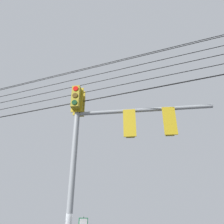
% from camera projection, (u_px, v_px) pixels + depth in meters
% --- Properties ---
extents(signal_mast_assembly, '(1.55, 5.07, 7.01)m').
position_uv_depth(signal_mast_assembly, '(103.00, 135.00, 7.87)').
color(signal_mast_assembly, gray).
rests_on(signal_mast_assembly, ground).
extents(overhead_wire_span, '(9.95, 21.57, 1.73)m').
position_uv_depth(overhead_wire_span, '(104.00, 80.00, 8.64)').
color(overhead_wire_span, black).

